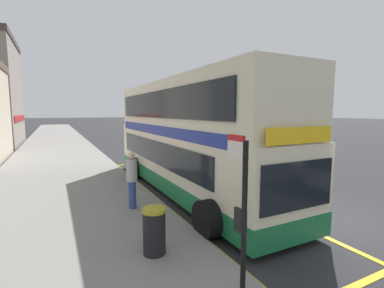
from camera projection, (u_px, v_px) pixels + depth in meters
The scene contains 8 objects.
ground_plane at pixel (115, 136), 36.33m from camera, with size 260.00×260.00×0.00m, color #28282B.
pavement_near at pixel (57, 138), 33.18m from camera, with size 6.00×76.00×0.14m, color gray.
double_decker_bus at pixel (186, 141), 10.98m from camera, with size 3.15×11.41×4.40m.
bus_bay_markings at pixel (187, 192), 11.05m from camera, with size 3.01×13.86×0.01m.
bus_stop_sign at pixel (241, 204), 4.42m from camera, with size 0.09×0.51×2.71m.
parked_car_black_across at pixel (167, 136), 27.90m from camera, with size 2.09×4.20×1.62m.
pedestrian_further_back at pixel (132, 178), 8.68m from camera, with size 0.34×0.34×1.82m.
litter_bin at pixel (154, 231), 5.91m from camera, with size 0.52×0.52×1.02m.
Camera 1 is at (-7.18, -4.94, 3.22)m, focal length 25.50 mm.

